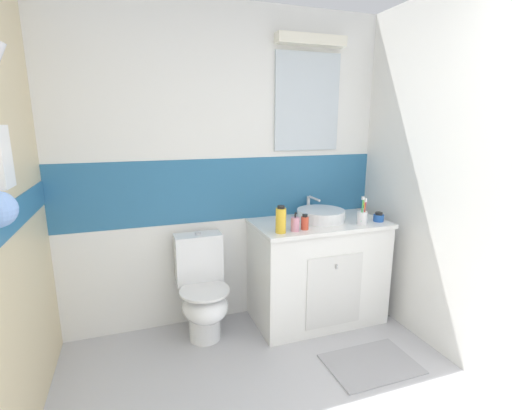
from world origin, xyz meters
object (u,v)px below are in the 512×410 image
Objects in this scene: sink_basin at (321,214)px; toothbrush_cup at (362,217)px; mouthwash_bottle at (281,220)px; lotion_bottle_short at (305,222)px; toilet at (203,291)px; hair_gel_jar at (379,217)px; soap_dispenser at (295,224)px.

toothbrush_cup reaches higher than sink_basin.
lotion_bottle_short is at bearing 5.37° from mouthwash_bottle.
mouthwash_bottle is (0.54, -0.23, 0.58)m from toilet.
toothbrush_cup is 0.69m from mouthwash_bottle.
toilet is at bearing 164.18° from lotion_bottle_short.
sink_basin reaches higher than hair_gel_jar.
hair_gel_jar is 0.66m from lotion_bottle_short.
soap_dispenser is at bearing 179.45° from toothbrush_cup.
toothbrush_cup is 0.57m from soap_dispenser.
lotion_bottle_short is (-0.48, 0.02, -0.01)m from toothbrush_cup.
toothbrush_cup is 1.14× the size of mouthwash_bottle.
toilet is at bearing 157.02° from mouthwash_bottle.
mouthwash_bottle is at bearing -178.56° from soap_dispenser.
toothbrush_cup is (1.22, -0.23, 0.54)m from toilet.
soap_dispenser is (0.65, -0.23, 0.53)m from toilet.
lotion_bottle_short is at bearing -179.04° from hair_gel_jar.
mouthwash_bottle is 0.87m from hair_gel_jar.
sink_basin is 0.46m from hair_gel_jar.
toothbrush_cup is at bearing -10.69° from toilet.
toothbrush_cup is at bearing -169.67° from hair_gel_jar.
mouthwash_bottle is at bearing -22.98° from toilet.
sink_basin is at bearing 139.01° from toothbrush_cup.
lotion_bottle_short is (0.74, -0.21, 0.53)m from toilet.
soap_dispenser is at bearing -177.92° from hair_gel_jar.
hair_gel_jar is at bearing 10.33° from toothbrush_cup.
soap_dispenser is (-0.57, 0.01, -0.01)m from toothbrush_cup.
lotion_bottle_short is at bearing 177.46° from toothbrush_cup.
toilet is 3.53× the size of toothbrush_cup.
hair_gel_jar is at bearing -8.05° from toilet.
sink_basin is at bearing -1.00° from toilet.
lotion_bottle_short reaches higher than toilet.
sink_basin reaches higher than lotion_bottle_short.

